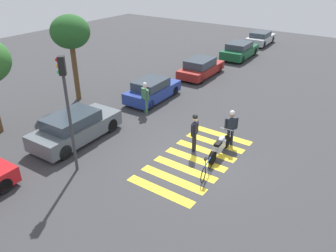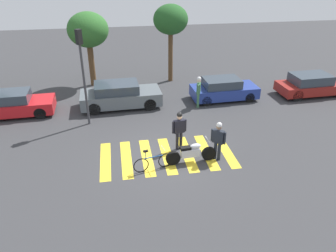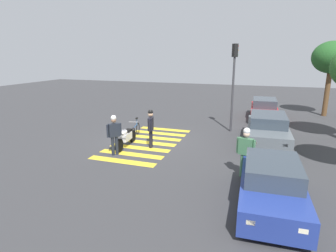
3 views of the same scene
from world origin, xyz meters
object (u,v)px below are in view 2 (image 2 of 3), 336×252
(officer_by_motorcycle, at_px, (218,138))
(pedestrian_bystander, at_px, (199,90))
(police_motorcycle, at_px, (191,153))
(car_blue_hatchback, at_px, (223,89))
(traffic_light_pole, at_px, (82,64))
(leaning_bicycle, at_px, (153,162))
(car_red_convertible, at_px, (11,104))
(car_maroon_wagon, at_px, (312,85))
(officer_on_foot, at_px, (179,128))
(car_grey_coupe, at_px, (120,95))

(officer_by_motorcycle, height_order, pedestrian_bystander, pedestrian_bystander)
(police_motorcycle, bearing_deg, car_blue_hatchback, 61.49)
(car_blue_hatchback, height_order, traffic_light_pole, traffic_light_pole)
(leaning_bicycle, relative_size, traffic_light_pole, 0.35)
(car_red_convertible, height_order, traffic_light_pole, traffic_light_pole)
(officer_by_motorcycle, relative_size, traffic_light_pole, 0.37)
(police_motorcycle, relative_size, car_maroon_wagon, 0.50)
(officer_on_foot, bearing_deg, car_red_convertible, 149.02)
(officer_by_motorcycle, bearing_deg, car_blue_hatchback, 69.91)
(police_motorcycle, height_order, officer_by_motorcycle, officer_by_motorcycle)
(car_maroon_wagon, height_order, traffic_light_pole, traffic_light_pole)
(police_motorcycle, distance_m, officer_on_foot, 1.35)
(pedestrian_bystander, xyz_separation_m, car_blue_hatchback, (1.80, 0.87, -0.44))
(leaning_bicycle, distance_m, pedestrian_bystander, 6.81)
(officer_on_foot, height_order, officer_by_motorcycle, officer_on_foot)
(car_blue_hatchback, xyz_separation_m, car_maroon_wagon, (5.72, -0.18, 0.01))
(officer_on_foot, xyz_separation_m, car_maroon_wagon, (9.52, 5.13, -0.43))
(car_grey_coupe, xyz_separation_m, car_blue_hatchback, (6.25, 0.10, -0.07))
(police_motorcycle, distance_m, car_grey_coupe, 6.94)
(car_grey_coupe, bearing_deg, leaning_bicycle, -80.68)
(officer_on_foot, bearing_deg, officer_by_motorcycle, -37.57)
(officer_on_foot, bearing_deg, leaning_bicycle, -133.40)
(police_motorcycle, height_order, car_red_convertible, car_red_convertible)
(officer_by_motorcycle, relative_size, car_red_convertible, 0.40)
(police_motorcycle, distance_m, car_red_convertible, 10.63)
(officer_on_foot, relative_size, officer_by_motorcycle, 1.03)
(officer_by_motorcycle, height_order, traffic_light_pole, traffic_light_pole)
(car_blue_hatchback, relative_size, traffic_light_pole, 0.83)
(police_motorcycle, relative_size, traffic_light_pole, 0.45)
(officer_on_foot, xyz_separation_m, car_grey_coupe, (-2.45, 5.21, -0.37))
(officer_on_foot, distance_m, traffic_light_pole, 5.72)
(car_maroon_wagon, bearing_deg, traffic_light_pole, -172.24)
(traffic_light_pole, bearing_deg, pedestrian_bystander, 10.76)
(car_grey_coupe, bearing_deg, car_blue_hatchback, 0.88)
(officer_by_motorcycle, xyz_separation_m, car_maroon_wagon, (8.07, 6.24, -0.39))
(officer_on_foot, height_order, traffic_light_pole, traffic_light_pole)
(car_blue_hatchback, bearing_deg, pedestrian_bystander, -154.13)
(traffic_light_pole, bearing_deg, officer_on_foot, -37.99)
(car_red_convertible, height_order, car_blue_hatchback, car_red_convertible)
(police_motorcycle, bearing_deg, leaning_bicycle, -170.49)
(car_blue_hatchback, xyz_separation_m, traffic_light_pole, (-7.98, -2.05, 2.59))
(police_motorcycle, bearing_deg, officer_by_motorcycle, 2.35)
(leaning_bicycle, bearing_deg, officer_by_motorcycle, 6.56)
(car_maroon_wagon, xyz_separation_m, traffic_light_pole, (-13.69, -1.87, 2.58))
(leaning_bicycle, xyz_separation_m, pedestrian_bystander, (3.36, 5.88, 0.71))
(police_motorcycle, bearing_deg, car_red_convertible, 144.43)
(police_motorcycle, height_order, car_maroon_wagon, car_maroon_wagon)
(car_red_convertible, bearing_deg, car_blue_hatchback, 1.37)
(officer_by_motorcycle, distance_m, car_blue_hatchback, 6.85)
(car_red_convertible, xyz_separation_m, car_blue_hatchback, (12.16, 0.29, -0.01))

